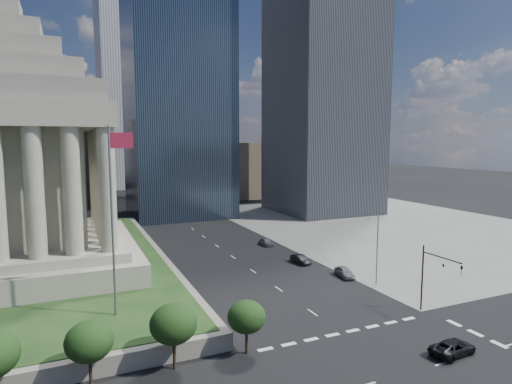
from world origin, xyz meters
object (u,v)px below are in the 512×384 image
pickup_truck (453,347)px  parked_sedan_near (345,272)px  traffic_signal_ne (434,272)px  street_lamp_north (376,246)px  parked_sedan_far (266,242)px  parked_sedan_mid (300,259)px  war_memorial (5,134)px  flagpole (113,211)px

pickup_truck → parked_sedan_near: 24.29m
traffic_signal_ne → street_lamp_north: street_lamp_north is taller
traffic_signal_ne → parked_sedan_near: bearing=93.6°
parked_sedan_near → pickup_truck: bearing=-90.7°
parked_sedan_near → parked_sedan_far: (-2.50, 22.76, -0.07)m
parked_sedan_mid → parked_sedan_far: parked_sedan_mid is taller
war_memorial → pickup_truck: size_ratio=7.89×
pickup_truck → parked_sedan_near: (4.46, 23.88, 0.07)m
parked_sedan_near → parked_sedan_mid: parked_sedan_near is taller
flagpole → street_lamp_north: bearing=1.6°
war_memorial → parked_sedan_near: 53.18m
war_memorial → parked_sedan_mid: (43.00, -9.17, -20.69)m
war_memorial → street_lamp_north: (47.33, -23.00, -15.74)m
pickup_truck → parked_sedan_near: bearing=-16.8°
parked_sedan_far → traffic_signal_ne: bearing=-85.2°
flagpole → traffic_signal_ne: size_ratio=2.50×
flagpole → traffic_signal_ne: bearing=-16.7°
parked_sedan_mid → parked_sedan_near: bearing=-78.7°
parked_sedan_near → parked_sedan_mid: 9.38m
war_memorial → parked_sedan_near: (45.50, -18.22, -20.64)m
street_lamp_north → traffic_signal_ne: bearing=-94.2°
street_lamp_north → parked_sedan_near: size_ratio=2.25×
parked_sedan_near → parked_sedan_mid: bearing=115.3°
war_memorial → street_lamp_north: war_memorial is taller
pickup_truck → parked_sedan_mid: parked_sedan_mid is taller
street_lamp_north → parked_sedan_mid: (-4.33, 13.83, -4.95)m
war_memorial → parked_sedan_mid: bearing=-12.0°
war_memorial → pickup_truck: bearing=-45.7°
pickup_truck → parked_sedan_far: size_ratio=1.23×
parked_sedan_near → flagpole: bearing=-160.3°
flagpole → street_lamp_north: (35.16, 1.00, -7.45)m
flagpole → parked_sedan_far: 43.82m
street_lamp_north → parked_sedan_mid: bearing=107.4°
street_lamp_north → parked_sedan_near: (-1.83, 4.78, -4.91)m
traffic_signal_ne → parked_sedan_mid: (-3.50, 25.13, -4.54)m
street_lamp_north → parked_sedan_near: 7.09m
war_memorial → flagpole: bearing=-63.1°
flagpole → war_memorial: bearing=116.9°
flagpole → parked_sedan_near: (33.33, 5.78, -12.36)m
parked_sedan_mid → pickup_truck: bearing=-97.6°
parked_sedan_far → parked_sedan_near: bearing=-84.1°
pickup_truck → parked_sedan_mid: size_ratio=1.15×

